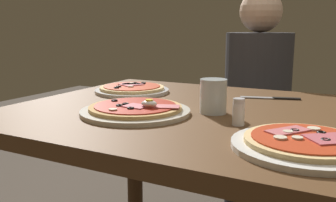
{
  "coord_description": "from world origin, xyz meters",
  "views": [
    {
      "loc": [
        0.39,
        -0.99,
        1.01
      ],
      "look_at": [
        -0.1,
        -0.07,
        0.8
      ],
      "focal_mm": 40.04,
      "sensor_mm": 36.0,
      "label": 1
    }
  ],
  "objects_px": {
    "pizza_across_left": "(305,143)",
    "water_glass_near": "(213,99)",
    "knife": "(274,98)",
    "salt_shaker": "(239,112)",
    "diner_person": "(256,118)",
    "dining_table": "(208,150)",
    "pizza_across_right": "(132,89)",
    "pizza_foreground": "(136,110)"
  },
  "relations": [
    {
      "from": "pizza_across_right",
      "to": "water_glass_near",
      "type": "bearing_deg",
      "value": -24.6
    },
    {
      "from": "water_glass_near",
      "to": "diner_person",
      "type": "bearing_deg",
      "value": 96.28
    },
    {
      "from": "pizza_across_left",
      "to": "knife",
      "type": "bearing_deg",
      "value": 108.48
    },
    {
      "from": "salt_shaker",
      "to": "pizza_foreground",
      "type": "bearing_deg",
      "value": -177.43
    },
    {
      "from": "pizza_foreground",
      "to": "salt_shaker",
      "type": "relative_size",
      "value": 4.55
    },
    {
      "from": "pizza_across_right",
      "to": "knife",
      "type": "xyz_separation_m",
      "value": [
        0.49,
        0.11,
        -0.01
      ]
    },
    {
      "from": "pizza_across_left",
      "to": "pizza_across_right",
      "type": "relative_size",
      "value": 1.07
    },
    {
      "from": "dining_table",
      "to": "water_glass_near",
      "type": "xyz_separation_m",
      "value": [
        0.02,
        -0.03,
        0.16
      ]
    },
    {
      "from": "pizza_across_left",
      "to": "salt_shaker",
      "type": "relative_size",
      "value": 4.31
    },
    {
      "from": "pizza_foreground",
      "to": "pizza_across_right",
      "type": "bearing_deg",
      "value": 124.94
    },
    {
      "from": "dining_table",
      "to": "salt_shaker",
      "type": "height_order",
      "value": "salt_shaker"
    },
    {
      "from": "dining_table",
      "to": "water_glass_near",
      "type": "distance_m",
      "value": 0.17
    },
    {
      "from": "knife",
      "to": "diner_person",
      "type": "height_order",
      "value": "diner_person"
    },
    {
      "from": "pizza_foreground",
      "to": "dining_table",
      "type": "bearing_deg",
      "value": 39.85
    },
    {
      "from": "water_glass_near",
      "to": "pizza_across_right",
      "type": "bearing_deg",
      "value": 155.4
    },
    {
      "from": "salt_shaker",
      "to": "diner_person",
      "type": "xyz_separation_m",
      "value": [
        -0.2,
        0.94,
        -0.24
      ]
    },
    {
      "from": "dining_table",
      "to": "pizza_across_left",
      "type": "xyz_separation_m",
      "value": [
        0.3,
        -0.24,
        0.13
      ]
    },
    {
      "from": "pizza_foreground",
      "to": "knife",
      "type": "bearing_deg",
      "value": 53.86
    },
    {
      "from": "pizza_across_left",
      "to": "water_glass_near",
      "type": "distance_m",
      "value": 0.35
    },
    {
      "from": "pizza_across_left",
      "to": "salt_shaker",
      "type": "distance_m",
      "value": 0.21
    },
    {
      "from": "pizza_foreground",
      "to": "knife",
      "type": "distance_m",
      "value": 0.5
    },
    {
      "from": "salt_shaker",
      "to": "water_glass_near",
      "type": "bearing_deg",
      "value": 136.94
    },
    {
      "from": "knife",
      "to": "diner_person",
      "type": "bearing_deg",
      "value": 109.75
    },
    {
      "from": "dining_table",
      "to": "pizza_across_right",
      "type": "bearing_deg",
      "value": 157.79
    },
    {
      "from": "pizza_across_left",
      "to": "diner_person",
      "type": "relative_size",
      "value": 0.24
    },
    {
      "from": "pizza_across_right",
      "to": "diner_person",
      "type": "relative_size",
      "value": 0.23
    },
    {
      "from": "pizza_across_left",
      "to": "diner_person",
      "type": "xyz_separation_m",
      "value": [
        -0.37,
        1.06,
        -0.22
      ]
    },
    {
      "from": "pizza_across_right",
      "to": "pizza_across_left",
      "type": "bearing_deg",
      "value": -30.46
    },
    {
      "from": "water_glass_near",
      "to": "diner_person",
      "type": "height_order",
      "value": "diner_person"
    },
    {
      "from": "salt_shaker",
      "to": "diner_person",
      "type": "distance_m",
      "value": 0.99
    },
    {
      "from": "diner_person",
      "to": "pizza_across_right",
      "type": "bearing_deg",
      "value": 66.48
    },
    {
      "from": "dining_table",
      "to": "salt_shaker",
      "type": "distance_m",
      "value": 0.23
    },
    {
      "from": "pizza_foreground",
      "to": "knife",
      "type": "relative_size",
      "value": 1.59
    },
    {
      "from": "knife",
      "to": "diner_person",
      "type": "xyz_separation_m",
      "value": [
        -0.2,
        0.56,
        -0.21
      ]
    },
    {
      "from": "pizza_across_right",
      "to": "salt_shaker",
      "type": "relative_size",
      "value": 4.04
    },
    {
      "from": "salt_shaker",
      "to": "diner_person",
      "type": "bearing_deg",
      "value": 101.73
    },
    {
      "from": "dining_table",
      "to": "pizza_across_right",
      "type": "distance_m",
      "value": 0.41
    },
    {
      "from": "pizza_foreground",
      "to": "water_glass_near",
      "type": "xyz_separation_m",
      "value": [
        0.19,
        0.11,
        0.03
      ]
    },
    {
      "from": "pizza_across_left",
      "to": "pizza_across_right",
      "type": "xyz_separation_m",
      "value": [
        -0.66,
        0.39,
        0.0
      ]
    },
    {
      "from": "pizza_foreground",
      "to": "knife",
      "type": "height_order",
      "value": "pizza_foreground"
    },
    {
      "from": "water_glass_near",
      "to": "pizza_across_left",
      "type": "bearing_deg",
      "value": -37.62
    },
    {
      "from": "pizza_foreground",
      "to": "pizza_across_left",
      "type": "bearing_deg",
      "value": -12.57
    }
  ]
}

